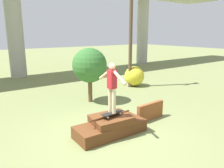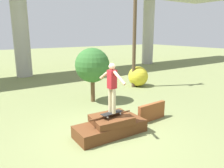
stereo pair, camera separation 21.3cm
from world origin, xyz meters
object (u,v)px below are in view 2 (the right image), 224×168
object	(u,v)px
skateboard	(112,113)
skater	(112,85)
tree_behind_left	(92,65)
utility_pole	(135,21)
bush_yellow_flowering	(138,76)

from	to	relation	value
skateboard	skater	size ratio (longest dim) A/B	0.49
skateboard	skater	xyz separation A→B (m)	(0.00, 0.00, 0.88)
skateboard	skater	world-z (taller)	skater
skateboard	tree_behind_left	xyz separation A→B (m)	(1.18, 3.33, 0.96)
skater	utility_pole	size ratio (longest dim) A/B	0.21
tree_behind_left	skater	bearing A→B (deg)	-109.57
utility_pole	tree_behind_left	distance (m)	4.05
skater	tree_behind_left	size ratio (longest dim) A/B	0.61
skateboard	bush_yellow_flowering	world-z (taller)	bush_yellow_flowering
skateboard	utility_pole	xyz separation A→B (m)	(4.50, 4.41, 3.03)
skateboard	bush_yellow_flowering	size ratio (longest dim) A/B	0.63
skateboard	tree_behind_left	size ratio (longest dim) A/B	0.30
skateboard	tree_behind_left	distance (m)	3.66
skater	bush_yellow_flowering	xyz separation A→B (m)	(4.88, 4.44, -1.02)
skateboard	tree_behind_left	bearing A→B (deg)	70.43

